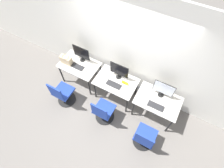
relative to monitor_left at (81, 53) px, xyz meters
name	(u,v)px	position (x,y,z in m)	size (l,w,h in m)	color
ground_plane	(110,105)	(1.09, -0.51, -0.98)	(20.00, 20.00, 0.00)	slate
wall_back	(126,49)	(1.09, 0.29, 0.42)	(12.00, 0.05, 2.80)	silver
desk_left	(80,67)	(0.00, -0.17, -0.35)	(1.01, 0.68, 0.72)	#BCB7AD
monitor_left	(81,53)	(0.00, 0.00, 0.00)	(0.47, 0.14, 0.46)	black
keyboard_left	(77,66)	(0.00, -0.26, -0.25)	(0.37, 0.15, 0.02)	#262628
mouse_left	(86,71)	(0.27, -0.27, -0.24)	(0.06, 0.09, 0.03)	silver
office_chair_left	(63,94)	(-0.01, -0.97, -0.60)	(0.48, 0.48, 0.92)	black
desk_center	(116,83)	(1.09, -0.17, -0.35)	(1.01, 0.68, 0.72)	#BCB7AD
monitor_center	(119,71)	(1.09, -0.03, 0.00)	(0.47, 0.14, 0.46)	black
keyboard_center	(114,85)	(1.09, -0.29, -0.25)	(0.37, 0.15, 0.02)	#262628
mouse_center	(123,88)	(1.33, -0.29, -0.24)	(0.06, 0.09, 0.03)	silver
office_chair_center	(103,112)	(1.14, -0.90, -0.60)	(0.48, 0.48, 0.92)	black
desk_right	(157,102)	(2.18, -0.17, -0.35)	(1.01, 0.68, 0.72)	#BCB7AD
monitor_right	(164,89)	(2.18, -0.01, 0.00)	(0.47, 0.14, 0.46)	black
keyboard_right	(156,106)	(2.18, -0.34, -0.25)	(0.37, 0.15, 0.02)	#262628
mouse_right	(167,112)	(2.44, -0.36, -0.24)	(0.06, 0.09, 0.03)	silver
office_chair_right	(144,138)	(2.24, -1.01, -0.60)	(0.48, 0.48, 0.92)	black
handbag	(66,60)	(-0.30, -0.27, -0.14)	(0.30, 0.18, 0.25)	tan
placard_center	(125,83)	(1.31, -0.14, -0.22)	(0.16, 0.03, 0.08)	yellow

